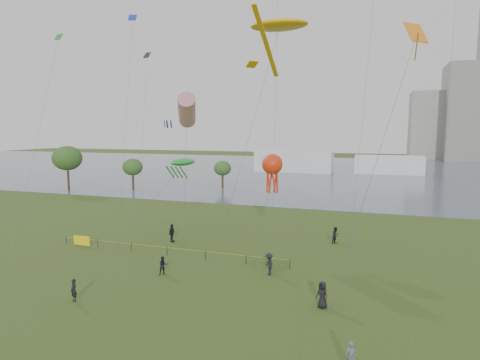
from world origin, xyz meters
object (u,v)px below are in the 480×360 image
(kite_flyer, at_px, (351,357))
(kite_stingray, at_px, (279,26))
(fence, at_px, (113,244))
(kite_octopus, at_px, (272,165))

(kite_flyer, relative_size, kite_stingray, 0.08)
(fence, distance_m, kite_stingray, 26.24)
(kite_stingray, relative_size, kite_octopus, 2.22)
(fence, bearing_deg, kite_flyer, -30.09)
(fence, xyz_separation_m, kite_flyer, (24.02, -13.92, 0.25))
(kite_flyer, height_order, kite_octopus, kite_octopus)
(fence, height_order, kite_octopus, kite_octopus)
(kite_flyer, distance_m, kite_octopus, 22.85)
(kite_octopus, bearing_deg, kite_flyer, -72.56)
(kite_flyer, distance_m, kite_stingray, 26.77)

